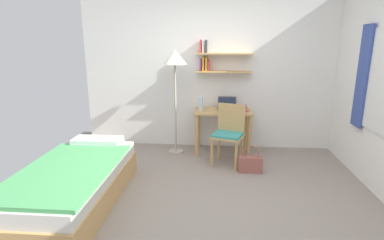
% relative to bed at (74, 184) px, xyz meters
% --- Properties ---
extents(ground_plane, '(5.28, 5.28, 0.00)m').
position_rel_bed_xyz_m(ground_plane, '(1.53, 0.12, -0.24)').
color(ground_plane, gray).
extents(wall_back, '(4.40, 0.27, 2.60)m').
position_rel_bed_xyz_m(wall_back, '(1.53, 2.15, 1.07)').
color(wall_back, white).
rests_on(wall_back, ground_plane).
extents(bed, '(0.94, 1.95, 0.54)m').
position_rel_bed_xyz_m(bed, '(0.00, 0.00, 0.00)').
color(bed, tan).
rests_on(bed, ground_plane).
extents(desk, '(0.92, 0.53, 0.71)m').
position_rel_bed_xyz_m(desk, '(1.70, 1.82, 0.33)').
color(desk, tan).
rests_on(desk, ground_plane).
extents(desk_chair, '(0.54, 0.51, 0.90)m').
position_rel_bed_xyz_m(desk_chair, '(1.78, 1.33, 0.26)').
color(desk_chair, tan).
rests_on(desk_chair, ground_plane).
extents(standing_lamp, '(0.38, 0.38, 1.68)m').
position_rel_bed_xyz_m(standing_lamp, '(0.93, 1.75, 1.23)').
color(standing_lamp, '#B2A893').
rests_on(standing_lamp, ground_plane).
extents(laptop, '(0.31, 0.22, 0.20)m').
position_rel_bed_xyz_m(laptop, '(1.76, 1.90, 0.53)').
color(laptop, '#2D2D33').
rests_on(laptop, desk).
extents(water_bottle, '(0.07, 0.07, 0.22)m').
position_rel_bed_xyz_m(water_bottle, '(1.34, 1.79, 0.58)').
color(water_bottle, silver).
rests_on(water_bottle, desk).
extents(book_stack, '(0.18, 0.23, 0.08)m').
position_rel_bed_xyz_m(book_stack, '(2.01, 1.83, 0.52)').
color(book_stack, purple).
rests_on(book_stack, desk).
extents(handbag, '(0.33, 0.13, 0.39)m').
position_rel_bed_xyz_m(handbag, '(2.09, 1.03, -0.11)').
color(handbag, '#99564C').
rests_on(handbag, ground_plane).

